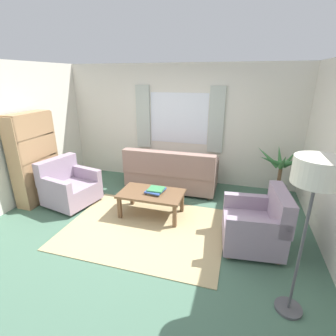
% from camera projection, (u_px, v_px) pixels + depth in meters
% --- Properties ---
extents(ground_plane, '(6.24, 6.24, 0.00)m').
position_uv_depth(ground_plane, '(145.00, 228.00, 4.11)').
color(ground_plane, '#476B56').
extents(wall_back, '(5.32, 0.12, 2.60)m').
position_uv_depth(wall_back, '(179.00, 125.00, 5.70)').
color(wall_back, silver).
rests_on(wall_back, ground_plane).
extents(window_with_curtains, '(1.98, 0.07, 1.40)m').
position_uv_depth(window_with_curtains, '(178.00, 119.00, 5.58)').
color(window_with_curtains, white).
extents(area_rug, '(2.53, 1.90, 0.01)m').
position_uv_depth(area_rug, '(145.00, 228.00, 4.11)').
color(area_rug, tan).
rests_on(area_rug, ground_plane).
extents(couch, '(1.90, 0.82, 0.92)m').
position_uv_depth(couch, '(171.00, 174.00, 5.39)').
color(couch, gray).
rests_on(couch, ground_plane).
extents(armchair_left, '(0.98, 0.99, 0.88)m').
position_uv_depth(armchair_left, '(69.00, 186.00, 4.81)').
color(armchair_left, '#998499').
rests_on(armchair_left, ground_plane).
extents(armchair_right, '(0.90, 0.92, 0.88)m').
position_uv_depth(armchair_right, '(257.00, 225.00, 3.58)').
color(armchair_right, '#998499').
rests_on(armchair_right, ground_plane).
extents(coffee_table, '(1.10, 0.64, 0.44)m').
position_uv_depth(coffee_table, '(151.00, 195.00, 4.38)').
color(coffee_table, brown).
rests_on(coffee_table, ground_plane).
extents(book_stack_on_table, '(0.32, 0.36, 0.07)m').
position_uv_depth(book_stack_on_table, '(156.00, 190.00, 4.36)').
color(book_stack_on_table, gold).
rests_on(book_stack_on_table, coffee_table).
extents(potted_plant, '(1.01, 1.12, 1.13)m').
position_uv_depth(potted_plant, '(280.00, 176.00, 4.86)').
color(potted_plant, '#56565B').
rests_on(potted_plant, ground_plane).
extents(bookshelf, '(0.30, 0.94, 1.72)m').
position_uv_depth(bookshelf, '(37.00, 157.00, 4.82)').
color(bookshelf, '#A87F56').
rests_on(bookshelf, ground_plane).
extents(standing_lamp, '(0.42, 0.42, 1.70)m').
position_uv_depth(standing_lamp, '(316.00, 182.00, 2.19)').
color(standing_lamp, '#4C4C51').
rests_on(standing_lamp, ground_plane).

